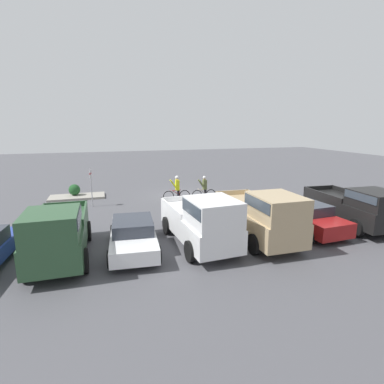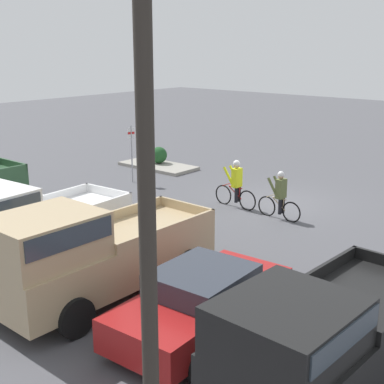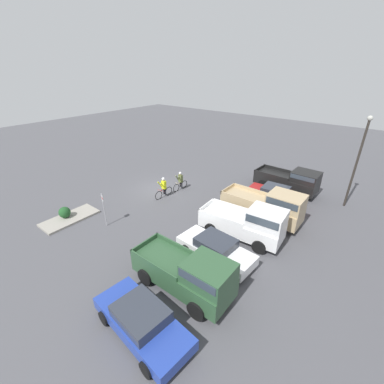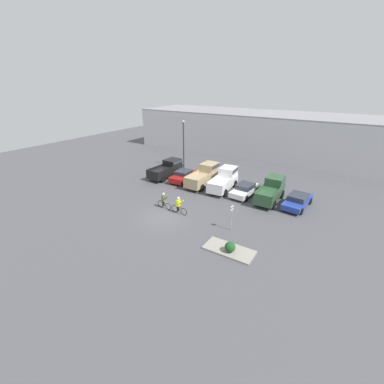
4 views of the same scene
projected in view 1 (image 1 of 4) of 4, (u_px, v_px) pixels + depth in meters
ground_plane at (183, 196)px, 22.23m from camera, size 80.00×80.00×0.00m
pickup_truck_0 at (356, 206)px, 15.17m from camera, size 2.39×5.25×2.12m
sedan_0 at (306, 217)px, 14.72m from camera, size 2.20×4.39×1.41m
pickup_truck_1 at (261, 215)px, 13.29m from camera, size 2.19×5.59×2.38m
pickup_truck_2 at (202, 221)px, 12.56m from camera, size 2.41×5.33×2.37m
sedan_1 at (133, 234)px, 12.42m from camera, size 2.22×4.61×1.35m
pickup_truck_3 at (58, 233)px, 11.19m from camera, size 2.13×5.13×2.31m
cyclist_0 at (177, 188)px, 20.52m from camera, size 1.88×0.48×1.78m
cyclist_1 at (204, 188)px, 20.94m from camera, size 1.73×0.47×1.69m
fire_lane_sign at (91, 184)px, 18.94m from camera, size 0.12×0.29×2.46m
curb_island at (77, 197)px, 21.53m from camera, size 3.80×1.78×0.15m
shrub at (74, 190)px, 21.61m from camera, size 0.80×0.80×0.80m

